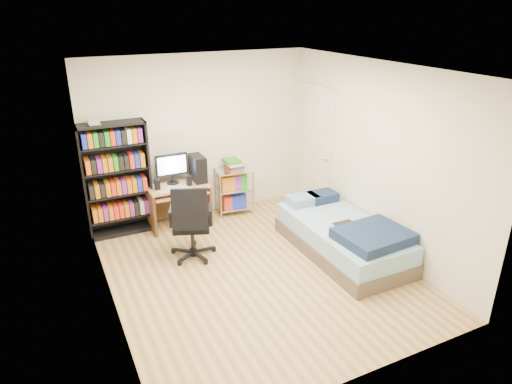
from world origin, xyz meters
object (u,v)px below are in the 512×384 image
office_chair (192,235)px  bed (343,237)px  computer_desk (183,187)px  media_shelf (117,179)px

office_chair → bed: (1.86, -0.78, -0.08)m
bed → office_chair: bearing=157.2°
computer_desk → bed: 2.48m
media_shelf → office_chair: 1.45m
bed → media_shelf: bearing=142.9°
computer_desk → bed: computer_desk is taller
computer_desk → office_chair: computer_desk is taller
computer_desk → office_chair: (-0.22, -1.04, -0.27)m
media_shelf → office_chair: (0.70, -1.15, -0.52)m
computer_desk → office_chair: 1.09m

